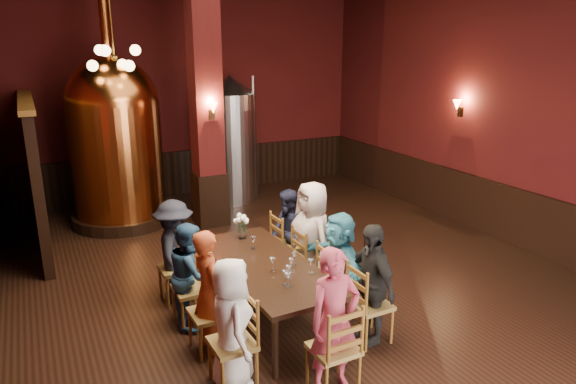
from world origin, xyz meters
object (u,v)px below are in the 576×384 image
person_2 (191,274)px  steel_vessel (231,139)px  dining_table (266,268)px  person_1 (209,292)px  copper_kettle (116,140)px  person_0 (232,323)px  rose_vase (242,222)px

person_2 → steel_vessel: 5.26m
dining_table → person_2: bearing=158.8°
person_1 → copper_kettle: size_ratio=0.33×
person_0 → copper_kettle: size_ratio=0.31×
dining_table → copper_kettle: 4.74m
dining_table → person_1: 0.91m
copper_kettle → steel_vessel: bearing=10.0°
person_2 → person_1: bearing=-159.9°
person_0 → person_2: person_0 is taller
person_2 → rose_vase: 1.13m
copper_kettle → steel_vessel: copper_kettle is taller
dining_table → person_2: size_ratio=1.85×
dining_table → rose_vase: (0.06, 0.90, 0.30)m
rose_vase → dining_table: bearing=-93.6°
person_1 → person_2: person_1 is taller
person_0 → rose_vase: person_0 is taller
dining_table → steel_vessel: size_ratio=0.90×
person_1 → person_2: size_ratio=1.10×
dining_table → person_0: bearing=-130.4°
person_1 → steel_vessel: (2.31, 5.32, 0.62)m
dining_table → rose_vase: 0.95m
rose_vase → person_2: bearing=-147.5°
steel_vessel → rose_vase: (-1.41, -4.08, -0.36)m
person_1 → copper_kettle: 4.97m
dining_table → person_0: 1.31m
person_2 → copper_kettle: bearing=20.7°
steel_vessel → person_2: bearing=-116.5°
person_1 → steel_vessel: steel_vessel is taller
steel_vessel → person_0: bearing=-111.0°
copper_kettle → person_0: bearing=-88.7°
person_0 → person_1: bearing=8.2°
person_1 → rose_vase: 1.56m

